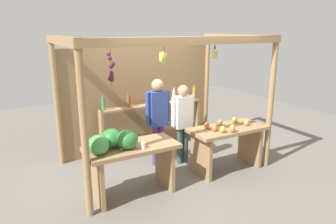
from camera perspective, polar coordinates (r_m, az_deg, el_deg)
The scene contains 7 objects.
ground_plane at distance 5.99m, azimuth -0.91°, elevation -9.51°, with size 12.00×12.00×0.00m, color slate.
market_stall at distance 5.96m, azimuth -3.13°, elevation 4.30°, with size 3.44×2.06×2.38m.
fruit_counter_left at distance 4.68m, azimuth -8.02°, elevation -7.17°, with size 1.40×0.64×1.08m.
fruit_counter_right at distance 5.67m, azimuth 10.76°, elevation -4.77°, with size 1.39×0.64×0.94m.
bottle_shelf_unit at distance 6.39m, azimuth -2.91°, elevation -0.41°, with size 2.21×0.22×1.30m.
vendor_man at distance 5.66m, azimuth -1.88°, elevation -0.45°, with size 0.48×0.22×1.63m.
vendor_woman at distance 5.76m, azimuth 2.73°, elevation -1.04°, with size 0.48×0.20×1.50m.
Camera 1 is at (-2.54, -4.81, 2.50)m, focal length 33.30 mm.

